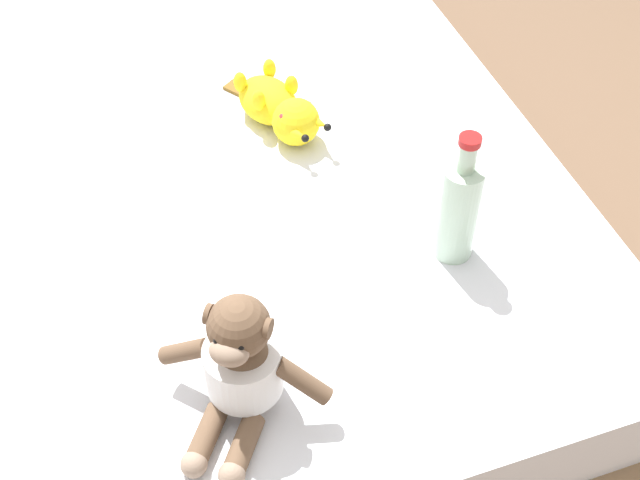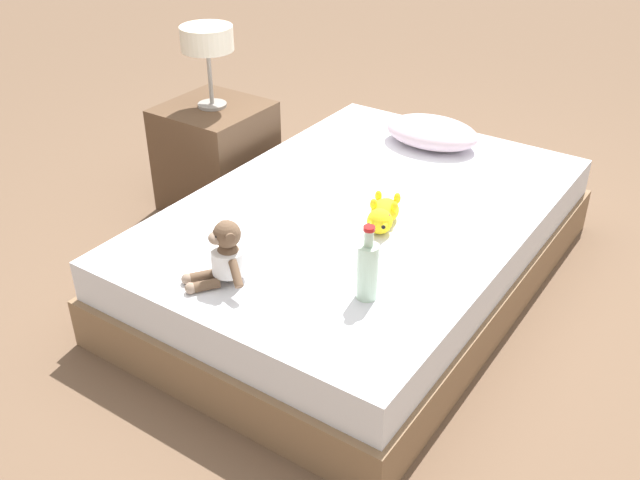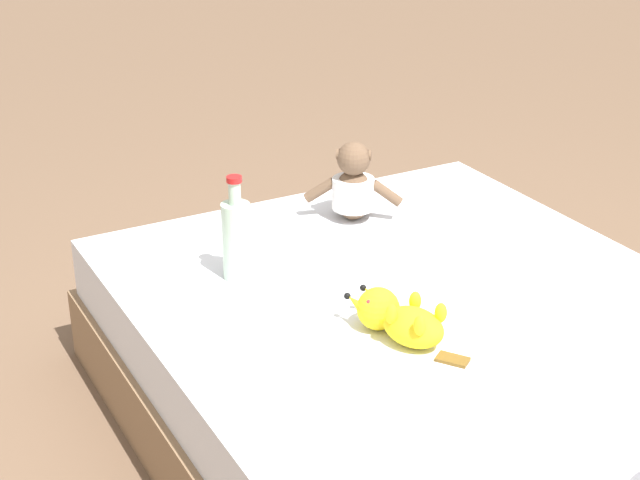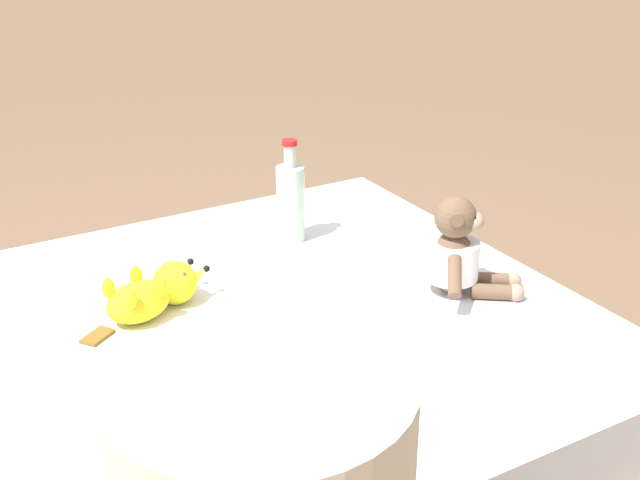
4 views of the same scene
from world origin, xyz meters
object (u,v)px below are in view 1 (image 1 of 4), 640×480
Objects in this scene: plush_monkey at (240,367)px; plush_yellow_creature at (279,108)px; bed at (210,177)px; glass_bottle at (459,209)px.

plush_monkey is 0.69m from plush_yellow_creature.
bed is 0.71m from glass_bottle.
plush_monkey is at bearing -98.43° from bed.
glass_bottle is at bearing 22.74° from plush_monkey.
glass_bottle reaches higher than bed.
plush_yellow_creature is (0.26, 0.64, -0.05)m from plush_monkey.
glass_bottle is at bearing -57.72° from bed.
bed is 6.14× the size of plush_yellow_creature.
plush_monkey is (-0.11, -0.73, 0.29)m from bed.
plush_yellow_creature is at bearing 68.06° from plush_monkey.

